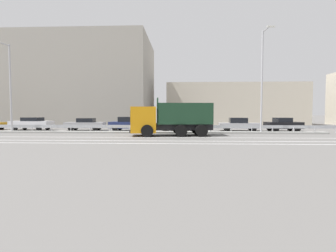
{
  "coord_description": "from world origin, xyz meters",
  "views": [
    {
      "loc": [
        3.11,
        -23.05,
        2.07
      ],
      "look_at": [
        1.97,
        1.51,
        0.79
      ],
      "focal_mm": 28.0,
      "sensor_mm": 36.0,
      "label": 1
    }
  ],
  "objects_px": {
    "dump_truck": "(161,121)",
    "parked_car_3": "(85,124)",
    "street_lamp_1": "(262,77)",
    "parked_car_2": "(32,124)",
    "parked_car_4": "(128,124)",
    "median_road_sign": "(210,121)",
    "street_lamp_0": "(9,84)",
    "parked_car_7": "(283,124)",
    "parked_car_5": "(180,125)",
    "parked_car_6": "(239,124)"
  },
  "relations": [
    {
      "from": "dump_truck",
      "to": "parked_car_3",
      "type": "height_order",
      "value": "dump_truck"
    },
    {
      "from": "street_lamp_1",
      "to": "parked_car_2",
      "type": "distance_m",
      "value": 25.91
    },
    {
      "from": "parked_car_2",
      "to": "parked_car_4",
      "type": "bearing_deg",
      "value": -87.55
    },
    {
      "from": "median_road_sign",
      "to": "street_lamp_0",
      "type": "xyz_separation_m",
      "value": [
        -20.13,
        -0.07,
        3.73
      ]
    },
    {
      "from": "parked_car_2",
      "to": "parked_car_4",
      "type": "xyz_separation_m",
      "value": [
        11.4,
        -0.37,
        0.01
      ]
    },
    {
      "from": "median_road_sign",
      "to": "parked_car_2",
      "type": "distance_m",
      "value": 20.55
    },
    {
      "from": "parked_car_7",
      "to": "median_road_sign",
      "type": "bearing_deg",
      "value": -72.79
    },
    {
      "from": "street_lamp_1",
      "to": "parked_car_3",
      "type": "bearing_deg",
      "value": 168.25
    },
    {
      "from": "parked_car_2",
      "to": "parked_car_5",
      "type": "height_order",
      "value": "parked_car_2"
    },
    {
      "from": "dump_truck",
      "to": "parked_car_7",
      "type": "distance_m",
      "value": 14.46
    },
    {
      "from": "parked_car_5",
      "to": "parked_car_7",
      "type": "height_order",
      "value": "parked_car_7"
    },
    {
      "from": "median_road_sign",
      "to": "parked_car_6",
      "type": "bearing_deg",
      "value": 45.72
    },
    {
      "from": "parked_car_2",
      "to": "parked_car_3",
      "type": "bearing_deg",
      "value": -86.64
    },
    {
      "from": "median_road_sign",
      "to": "parked_car_7",
      "type": "xyz_separation_m",
      "value": [
        8.42,
        3.42,
        -0.44
      ]
    },
    {
      "from": "dump_truck",
      "to": "parked_car_3",
      "type": "relative_size",
      "value": 1.64
    },
    {
      "from": "parked_car_2",
      "to": "parked_car_5",
      "type": "distance_m",
      "value": 17.27
    },
    {
      "from": "parked_car_3",
      "to": "parked_car_5",
      "type": "height_order",
      "value": "parked_car_3"
    },
    {
      "from": "street_lamp_1",
      "to": "parked_car_2",
      "type": "bearing_deg",
      "value": 170.95
    },
    {
      "from": "street_lamp_0",
      "to": "parked_car_5",
      "type": "xyz_separation_m",
      "value": [
        17.22,
        4.17,
        -4.25
      ]
    },
    {
      "from": "dump_truck",
      "to": "street_lamp_0",
      "type": "distance_m",
      "value": 16.14
    },
    {
      "from": "dump_truck",
      "to": "parked_car_5",
      "type": "distance_m",
      "value": 7.1
    },
    {
      "from": "dump_truck",
      "to": "street_lamp_1",
      "type": "xyz_separation_m",
      "value": [
        9.61,
        2.54,
        4.13
      ]
    },
    {
      "from": "parked_car_4",
      "to": "parked_car_5",
      "type": "xyz_separation_m",
      "value": [
        5.87,
        0.67,
        -0.11
      ]
    },
    {
      "from": "median_road_sign",
      "to": "street_lamp_0",
      "type": "distance_m",
      "value": 20.48
    },
    {
      "from": "street_lamp_1",
      "to": "parked_car_6",
      "type": "relative_size",
      "value": 2.15
    },
    {
      "from": "street_lamp_0",
      "to": "parked_car_7",
      "type": "distance_m",
      "value": 29.07
    },
    {
      "from": "street_lamp_1",
      "to": "parked_car_4",
      "type": "distance_m",
      "value": 14.98
    },
    {
      "from": "parked_car_3",
      "to": "parked_car_5",
      "type": "relative_size",
      "value": 0.99
    },
    {
      "from": "dump_truck",
      "to": "median_road_sign",
      "type": "distance_m",
      "value": 5.39
    },
    {
      "from": "street_lamp_0",
      "to": "parked_car_7",
      "type": "bearing_deg",
      "value": 6.96
    },
    {
      "from": "parked_car_3",
      "to": "street_lamp_1",
      "type": "bearing_deg",
      "value": -104.9
    },
    {
      "from": "median_road_sign",
      "to": "street_lamp_1",
      "type": "relative_size",
      "value": 0.23
    },
    {
      "from": "median_road_sign",
      "to": "parked_car_6",
      "type": "height_order",
      "value": "median_road_sign"
    },
    {
      "from": "street_lamp_1",
      "to": "parked_car_5",
      "type": "relative_size",
      "value": 2.19
    },
    {
      "from": "street_lamp_1",
      "to": "parked_car_6",
      "type": "distance_m",
      "value": 6.3
    },
    {
      "from": "street_lamp_0",
      "to": "parked_car_5",
      "type": "relative_size",
      "value": 1.97
    },
    {
      "from": "median_road_sign",
      "to": "parked_car_3",
      "type": "relative_size",
      "value": 0.5
    },
    {
      "from": "street_lamp_0",
      "to": "parked_car_6",
      "type": "relative_size",
      "value": 1.94
    },
    {
      "from": "parked_car_2",
      "to": "parked_car_3",
      "type": "distance_m",
      "value": 6.39
    },
    {
      "from": "parked_car_7",
      "to": "dump_truck",
      "type": "bearing_deg",
      "value": -69.59
    },
    {
      "from": "parked_car_3",
      "to": "parked_car_5",
      "type": "distance_m",
      "value": 10.89
    },
    {
      "from": "street_lamp_0",
      "to": "parked_car_2",
      "type": "relative_size",
      "value": 1.84
    },
    {
      "from": "parked_car_3",
      "to": "parked_car_4",
      "type": "height_order",
      "value": "parked_car_4"
    },
    {
      "from": "median_road_sign",
      "to": "parked_car_6",
      "type": "distance_m",
      "value": 5.33
    },
    {
      "from": "street_lamp_0",
      "to": "street_lamp_1",
      "type": "xyz_separation_m",
      "value": [
        25.11,
        -0.14,
        0.5
      ]
    },
    {
      "from": "dump_truck",
      "to": "parked_car_4",
      "type": "bearing_deg",
      "value": 27.95
    },
    {
      "from": "parked_car_6",
      "to": "parked_car_7",
      "type": "distance_m",
      "value": 4.73
    },
    {
      "from": "parked_car_6",
      "to": "dump_truck",
      "type": "bearing_deg",
      "value": -48.0
    },
    {
      "from": "street_lamp_1",
      "to": "parked_car_7",
      "type": "relative_size",
      "value": 2.51
    },
    {
      "from": "street_lamp_1",
      "to": "parked_car_7",
      "type": "height_order",
      "value": "street_lamp_1"
    }
  ]
}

